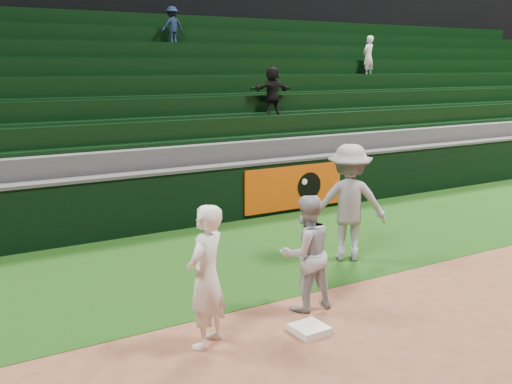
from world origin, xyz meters
The scene contains 8 objects.
ground centered at (0.00, 0.00, 0.00)m, with size 70.00×70.00×0.00m, color brown.
foul_grass centered at (0.00, 3.00, 0.00)m, with size 36.00×4.20×0.01m, color #12350D.
first_base centered at (-0.22, -0.13, 0.05)m, with size 0.41×0.41×0.09m, color white.
first_baseman centered at (-1.48, 0.23, 0.88)m, with size 0.64×0.42×1.75m, color white.
baserunner centered at (0.16, 0.51, 0.81)m, with size 0.79×0.61×1.62m, color #ABADB6.
base_coach centered at (2.00, 1.86, 1.02)m, with size 1.31×0.75×2.02m, color #9596A1.
field_wall centered at (0.03, 5.20, 0.63)m, with size 36.00×0.45×1.25m.
stadium_seating centered at (0.00, 8.97, 1.70)m, with size 36.00×5.95×4.97m.
Camera 1 is at (-4.17, -5.59, 3.32)m, focal length 40.00 mm.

